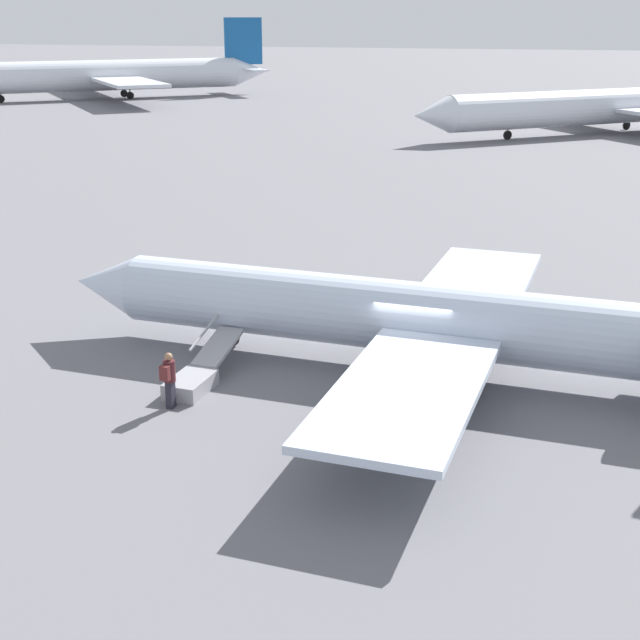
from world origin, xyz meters
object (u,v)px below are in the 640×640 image
object	(u,v)px
boarding_stairs	(196,376)
airplane_far_left	(617,106)
passenger	(169,377)
airplane_far_right	(104,75)
airplane_main	(443,320)

from	to	relation	value
boarding_stairs	airplane_far_left	bearing A→B (deg)	-8.07
airplane_far_left	passenger	distance (m)	73.90
airplane_far_right	passenger	world-z (taller)	airplane_far_right
airplane_far_right	airplane_main	bearing A→B (deg)	83.92
airplane_far_right	boarding_stairs	world-z (taller)	airplane_far_right
airplane_far_right	airplane_far_left	xyz separation A→B (m)	(-67.63, 19.57, -0.58)
airplane_far_right	boarding_stairs	size ratio (longest dim) A/B	10.16
boarding_stairs	passenger	xyz separation A→B (m)	(0.10, 1.66, 0.64)
airplane_main	boarding_stairs	xyz separation A→B (m)	(7.15, 3.35, -1.47)
airplane_main	passenger	size ratio (longest dim) A/B	15.02
boarding_stairs	airplane_main	bearing A→B (deg)	-62.00
boarding_stairs	passenger	bearing A→B (deg)	179.39
boarding_stairs	airplane_far_right	bearing A→B (deg)	33.67
airplane_far_right	boarding_stairs	bearing A→B (deg)	79.69
airplane_far_right	passenger	bearing A→B (deg)	79.18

